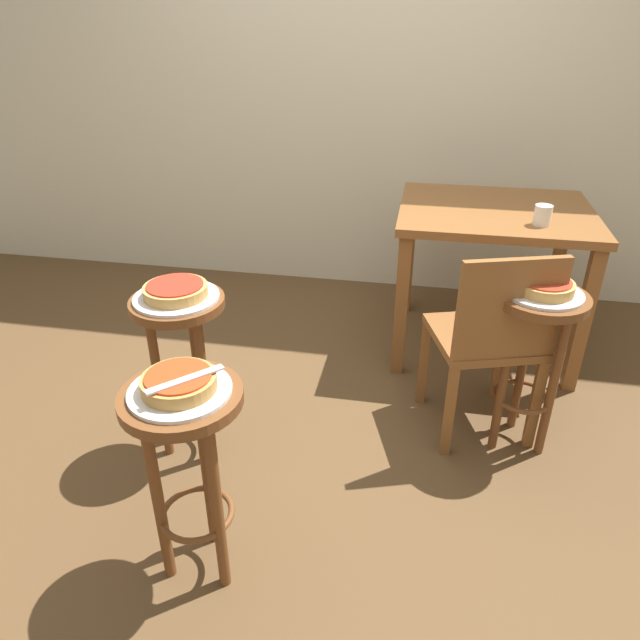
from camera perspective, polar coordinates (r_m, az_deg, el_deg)
The scene contains 15 objects.
ground_plane at distance 2.56m, azimuth -1.15°, elevation -10.95°, with size 6.00×6.00×0.00m, color brown.
back_wall at distance 3.61m, azimuth 4.52°, elevation 26.36°, with size 6.00×0.10×3.00m, color beige.
stool_foreground at distance 1.77m, azimuth -12.84°, elevation -12.03°, with size 0.35×0.35×0.69m.
serving_plate_foreground at distance 1.65m, azimuth -13.57°, elevation -6.77°, with size 0.29×0.29×0.01m, color silver.
pizza_foreground at distance 1.63m, azimuth -13.68°, elevation -5.96°, with size 0.21×0.21×0.05m.
stool_middle at distance 2.26m, azimuth -13.34°, elevation -2.33°, with size 0.35×0.35×0.69m.
serving_plate_middle at distance 2.17m, azimuth -13.91°, elevation 2.17°, with size 0.31×0.31×0.01m, color silver.
pizza_middle at distance 2.16m, azimuth -14.00°, elevation 2.85°, with size 0.23×0.23×0.05m.
stool_leftside at distance 2.38m, azimuth 20.23°, elevation -1.79°, with size 0.35×0.35×0.69m.
serving_plate_leftside at distance 2.29m, azimuth 21.04°, elevation 2.50°, with size 0.29×0.29×0.01m, color silver.
pizza_leftside at distance 2.28m, azimuth 21.16°, elevation 3.14°, with size 0.21×0.21×0.05m.
dining_table at distance 3.02m, azimuth 16.61°, elevation 8.28°, with size 0.92×0.79×0.76m.
cup_near_edge at distance 2.80m, azimuth 21.00°, elevation 9.57°, with size 0.08×0.08×0.09m, color silver.
wooden_chair at distance 2.40m, azimuth 16.41°, elevation -1.67°, with size 0.50×0.50×0.85m.
pizza_server_knife at distance 1.59m, azimuth -13.07°, elevation -5.70°, with size 0.22×0.02×0.01m, color silver.
Camera 1 is at (0.42, -1.94, 1.62)m, focal length 32.62 mm.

